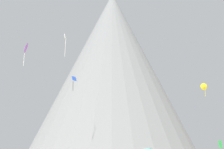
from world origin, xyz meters
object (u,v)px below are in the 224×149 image
at_px(kite_red_high, 123,59).
at_px(kite_violet_high, 25,48).
at_px(kite_white_high, 65,40).
at_px(kite_black_high, 109,91).
at_px(kite_blue_mid, 74,80).
at_px(kite_green_low, 221,147).
at_px(kite_orange_low, 148,139).
at_px(kite_yellow_high, 204,87).
at_px(rock_massif, 110,86).

bearing_deg(kite_red_high, kite_violet_high, -134.15).
distance_m(kite_red_high, kite_violet_high, 42.07).
bearing_deg(kite_violet_high, kite_white_high, 132.95).
height_order(kite_black_high, kite_violet_high, kite_black_high).
distance_m(kite_black_high, kite_blue_mid, 30.24).
distance_m(kite_green_low, kite_blue_mid, 31.43).
bearing_deg(kite_black_high, kite_orange_low, 49.22).
xyz_separation_m(kite_yellow_high, kite_black_high, (-26.97, 3.31, -0.23)).
relative_size(kite_blue_mid, kite_white_high, 0.54).
relative_size(kite_violet_high, kite_blue_mid, 1.57).
distance_m(kite_yellow_high, kite_red_high, 25.78).
relative_size(kite_black_high, kite_orange_low, 1.23).
xyz_separation_m(rock_massif, kite_black_high, (0.05, -12.65, -5.24)).
xyz_separation_m(kite_yellow_high, kite_orange_low, (-16.32, 0.86, -14.37)).
height_order(kite_yellow_high, kite_red_high, kite_red_high).
xyz_separation_m(kite_black_high, kite_white_high, (-8.75, -24.35, 5.03)).
bearing_deg(kite_violet_high, kite_orange_low, 125.92).
distance_m(kite_black_high, kite_violet_high, 36.37).
bearing_deg(kite_green_low, kite_white_high, 15.88).
height_order(kite_red_high, kite_white_high, kite_red_high).
bearing_deg(kite_blue_mid, kite_green_low, -175.81).
bearing_deg(kite_red_high, kite_blue_mid, -124.09).
relative_size(rock_massif, kite_blue_mid, 29.15).
bearing_deg(kite_violet_high, rock_massif, 147.59).
relative_size(kite_yellow_high, kite_black_high, 2.60).
relative_size(kite_yellow_high, kite_green_low, 0.75).
height_order(kite_violet_high, kite_orange_low, kite_violet_high).
relative_size(kite_yellow_high, kite_white_high, 0.71).
height_order(rock_massif, kite_black_high, rock_massif).
bearing_deg(kite_blue_mid, kite_orange_low, -126.45).
bearing_deg(kite_blue_mid, kite_red_high, -112.42).
relative_size(kite_red_high, kite_white_high, 0.27).
distance_m(kite_violet_high, kite_orange_low, 42.01).
relative_size(kite_red_high, kite_orange_low, 1.22).
bearing_deg(kite_black_high, kite_violet_high, -51.14).
xyz_separation_m(rock_massif, kite_blue_mid, (-5.61, -41.79, -11.00)).
relative_size(rock_massif, kite_yellow_high, 22.13).
xyz_separation_m(kite_blue_mid, kite_orange_low, (16.31, 26.69, -8.38)).
relative_size(rock_massif, kite_violet_high, 18.60).
xyz_separation_m(rock_massif, kite_yellow_high, (27.02, -15.96, -5.01)).
xyz_separation_m(kite_blue_mid, kite_white_high, (-3.09, 4.79, 10.79)).
relative_size(kite_yellow_high, kite_violet_high, 0.84).
relative_size(rock_massif, kite_red_high, 57.88).
bearing_deg(kite_black_high, kite_red_high, 92.37).
bearing_deg(kite_blue_mid, kite_yellow_high, -146.66).
bearing_deg(kite_blue_mid, rock_massif, -102.67).
relative_size(kite_yellow_high, kite_blue_mid, 1.32).
xyz_separation_m(kite_green_low, kite_white_high, (-31.54, 0.18, 23.34)).
relative_size(kite_green_low, kite_red_high, 3.50).
bearing_deg(kite_white_high, kite_yellow_high, -2.39).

